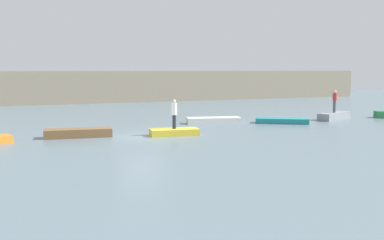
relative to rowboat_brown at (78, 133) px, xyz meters
name	(u,v)px	position (x,y,z in m)	size (l,w,h in m)	color
ground_plane	(142,137)	(3.32, -1.50, -0.25)	(120.00, 120.00, 0.00)	slate
embankment_wall	(69,88)	(3.32, 26.36, 1.60)	(80.00, 1.20, 3.71)	gray
rowboat_brown	(78,133)	(0.00, 0.00, 0.00)	(3.78, 1.15, 0.50)	brown
rowboat_yellow	(174,132)	(5.37, -1.41, -0.06)	(2.85, 1.20, 0.38)	gold
rowboat_white	(213,120)	(10.11, 3.06, -0.03)	(3.84, 1.21, 0.43)	white
rowboat_teal	(282,121)	(14.72, 1.19, -0.06)	(3.76, 1.27, 0.37)	teal
rowboat_grey	(334,116)	(19.96, 1.79, 0.02)	(3.62, 1.01, 0.54)	gray
person_red_shirt	(335,100)	(19.96, 1.79, 1.26)	(0.32, 0.32, 1.73)	#4C4C56
person_white_shirt	(174,113)	(5.37, -1.41, 1.10)	(0.32, 0.32, 1.74)	#232838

